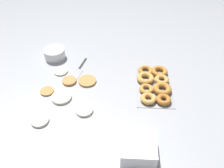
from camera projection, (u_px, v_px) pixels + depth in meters
ground_plane at (90, 92)px, 1.41m from camera, size 3.00×3.00×0.00m
pancake_0 at (61, 97)px, 1.37m from camera, size 0.11×0.11×0.02m
pancake_1 at (47, 91)px, 1.41m from camera, size 0.08×0.08×0.01m
pancake_2 at (87, 81)px, 1.48m from camera, size 0.11×0.11×0.01m
pancake_3 at (61, 71)px, 1.55m from camera, size 0.09×0.09×0.01m
pancake_4 at (40, 120)px, 1.24m from camera, size 0.10×0.10×0.02m
pancake_5 at (84, 110)px, 1.30m from camera, size 0.09×0.09×0.02m
pancake_6 at (69, 81)px, 1.48m from camera, size 0.09×0.09×0.02m
donut_tray at (154, 84)px, 1.44m from camera, size 0.37×0.22×0.04m
batter_bowl at (55, 53)px, 1.65m from camera, size 0.14×0.14×0.07m
container_stack at (138, 148)px, 1.07m from camera, size 0.16×0.16×0.09m
spatula at (78, 71)px, 1.56m from camera, size 0.23×0.09×0.01m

